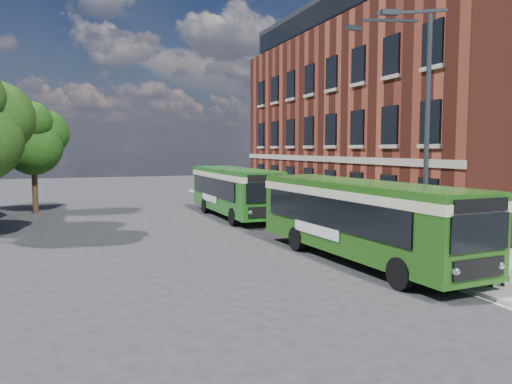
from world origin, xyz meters
name	(u,v)px	position (x,y,z in m)	size (l,w,h in m)	color
ground	(272,263)	(0.00, 0.00, 0.00)	(120.00, 120.00, 0.00)	#262628
pavement	(334,222)	(7.00, 8.00, 0.07)	(6.00, 48.00, 0.15)	gray
kerb_line	(284,226)	(3.95, 8.00, 0.01)	(0.12, 48.00, 0.01)	beige
brick_office	(397,108)	(14.00, 12.00, 6.97)	(12.10, 26.00, 14.20)	maroon
street_lamp	(419,133)	(4.84, -2.00, 4.79)	(2.96, 2.38, 9.00)	#383A3D
bus_stop_sign	(479,232)	(5.60, -4.20, 1.51)	(0.35, 0.08, 2.52)	#383A3D
bus_front	(360,213)	(3.20, -0.80, 1.83)	(3.37, 11.29, 3.02)	#205314
bus_rear	(234,188)	(2.48, 12.53, 1.83)	(2.77, 10.70, 3.02)	#1F641A
pedestrian_a	(426,244)	(4.60, -2.88, 0.94)	(0.58, 0.38, 1.58)	black
pedestrian_b	(492,257)	(4.89, -5.48, 1.01)	(0.84, 0.65, 1.72)	black
tree_right	(34,138)	(-9.17, 18.56, 4.91)	(4.29, 4.07, 7.24)	#3A2715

